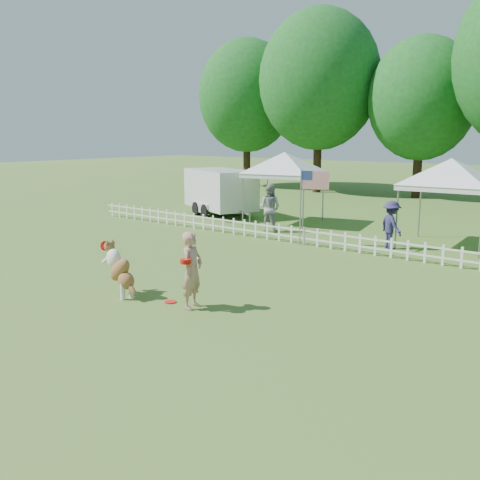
% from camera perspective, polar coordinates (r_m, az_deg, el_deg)
% --- Properties ---
extents(ground, '(120.00, 120.00, 0.00)m').
position_cam_1_polar(ground, '(11.95, -8.34, -6.28)').
color(ground, '#3A6A21').
rests_on(ground, ground).
extents(picket_fence, '(22.00, 0.08, 0.60)m').
position_cam_1_polar(picket_fence, '(17.24, 8.96, 0.13)').
color(picket_fence, white).
rests_on(picket_fence, ground).
extents(handler, '(0.52, 0.67, 1.62)m').
position_cam_1_polar(handler, '(11.08, -5.13, -3.24)').
color(handler, tan).
rests_on(handler, ground).
extents(dog, '(1.22, 0.56, 1.21)m').
position_cam_1_polar(dog, '(12.17, -12.65, -3.15)').
color(dog, brown).
rests_on(dog, ground).
extents(frisbee_on_turf, '(0.32, 0.32, 0.02)m').
position_cam_1_polar(frisbee_on_turf, '(11.70, -7.43, -6.57)').
color(frisbee_on_turf, red).
rests_on(frisbee_on_turf, ground).
extents(canopy_tent_left, '(3.29, 3.29, 2.82)m').
position_cam_1_polar(canopy_tent_left, '(21.72, 4.73, 5.46)').
color(canopy_tent_left, silver).
rests_on(canopy_tent_left, ground).
extents(canopy_tent_right, '(2.89, 2.89, 2.78)m').
position_cam_1_polar(canopy_tent_right, '(18.26, 21.35, 3.58)').
color(canopy_tent_right, silver).
rests_on(canopy_tent_right, ground).
extents(cargo_trailer, '(5.16, 3.73, 2.08)m').
position_cam_1_polar(cargo_trailer, '(23.99, -2.12, 5.13)').
color(cargo_trailer, silver).
rests_on(cargo_trailer, ground).
extents(flag_pole, '(0.91, 0.47, 2.48)m').
position_cam_1_polar(flag_pole, '(17.43, 6.47, 3.45)').
color(flag_pole, gray).
rests_on(flag_pole, ground).
extents(spectator_a, '(0.96, 0.80, 1.78)m').
position_cam_1_polar(spectator_a, '(19.93, 3.20, 3.45)').
color(spectator_a, gray).
rests_on(spectator_a, ground).
extents(spectator_b, '(1.13, 1.03, 1.53)m').
position_cam_1_polar(spectator_b, '(17.51, 15.84, 1.56)').
color(spectator_b, '#29254F').
rests_on(spectator_b, ground).
extents(tree_far_left, '(6.60, 6.60, 11.00)m').
position_cam_1_polar(tree_far_left, '(37.86, 0.75, 14.11)').
color(tree_far_left, '#164D19').
rests_on(tree_far_left, ground).
extents(tree_left, '(7.40, 7.40, 12.00)m').
position_cam_1_polar(tree_left, '(34.07, 8.44, 15.16)').
color(tree_left, '#164D19').
rests_on(tree_left, ground).
extents(tree_center_left, '(6.00, 6.00, 9.80)m').
position_cam_1_polar(tree_center_left, '(32.30, 18.75, 12.98)').
color(tree_center_left, '#164D19').
rests_on(tree_center_left, ground).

